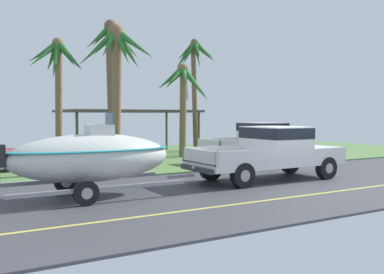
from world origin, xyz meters
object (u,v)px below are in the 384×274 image
(palm_tree_far_right, at_px, (58,68))
(carport_awning, at_px, (128,112))
(palm_tree_far_left, at_px, (113,60))
(parked_pickup_background, at_px, (262,140))
(palm_tree_mid, at_px, (194,65))
(boat_on_trailer, at_px, (91,157))
(palm_tree_near_left, at_px, (118,61))
(pickup_truck_towing, at_px, (275,150))
(palm_tree_near_right, at_px, (184,88))

(palm_tree_far_right, bearing_deg, carport_awning, 29.39)
(carport_awning, bearing_deg, palm_tree_far_left, -121.20)
(parked_pickup_background, relative_size, palm_tree_mid, 0.81)
(boat_on_trailer, bearing_deg, palm_tree_far_left, 66.02)
(boat_on_trailer, relative_size, palm_tree_far_right, 0.99)
(boat_on_trailer, height_order, palm_tree_far_right, palm_tree_far_right)
(palm_tree_mid, bearing_deg, palm_tree_near_left, -138.22)
(pickup_truck_towing, height_order, palm_tree_near_right, palm_tree_near_right)
(boat_on_trailer, height_order, palm_tree_near_right, palm_tree_near_right)
(boat_on_trailer, bearing_deg, carport_awning, 63.59)
(palm_tree_mid, bearing_deg, boat_on_trailer, -131.35)
(palm_tree_far_left, bearing_deg, boat_on_trailer, -113.98)
(pickup_truck_towing, xyz_separation_m, boat_on_trailer, (-6.67, 0.00, 0.06))
(pickup_truck_towing, height_order, boat_on_trailer, boat_on_trailer)
(pickup_truck_towing, distance_m, palm_tree_mid, 12.82)
(palm_tree_near_left, bearing_deg, carport_awning, 65.13)
(boat_on_trailer, relative_size, palm_tree_near_right, 1.16)
(carport_awning, bearing_deg, parked_pickup_background, -57.58)
(pickup_truck_towing, bearing_deg, palm_tree_far_right, 121.95)
(pickup_truck_towing, height_order, palm_tree_far_left, palm_tree_far_left)
(carport_awning, bearing_deg, palm_tree_far_right, -150.61)
(palm_tree_far_left, distance_m, palm_tree_far_right, 2.55)
(palm_tree_near_left, bearing_deg, palm_tree_near_right, 36.13)
(parked_pickup_background, height_order, palm_tree_far_right, palm_tree_far_right)
(pickup_truck_towing, xyz_separation_m, palm_tree_mid, (3.48, 11.53, 4.38))
(pickup_truck_towing, xyz_separation_m, palm_tree_near_right, (1.00, 8.48, 2.71))
(pickup_truck_towing, bearing_deg, palm_tree_mid, 73.19)
(boat_on_trailer, bearing_deg, pickup_truck_towing, -0.00)
(palm_tree_far_right, bearing_deg, palm_tree_far_left, -26.85)
(palm_tree_far_right, bearing_deg, pickup_truck_towing, -58.05)
(palm_tree_near_left, xyz_separation_m, palm_tree_mid, (7.56, 6.76, 0.97))
(carport_awning, bearing_deg, pickup_truck_towing, -84.73)
(carport_awning, xyz_separation_m, palm_tree_mid, (4.53, 0.21, 2.96))
(carport_awning, bearing_deg, palm_tree_near_right, -54.29)
(palm_tree_mid, bearing_deg, palm_tree_far_right, -163.16)
(palm_tree_near_left, xyz_separation_m, palm_tree_near_right, (5.08, 3.71, -0.70))
(pickup_truck_towing, xyz_separation_m, palm_tree_far_right, (-5.50, 8.81, 3.44))
(pickup_truck_towing, distance_m, carport_awning, 11.46)
(pickup_truck_towing, bearing_deg, palm_tree_near_right, 83.29)
(parked_pickup_background, bearing_deg, palm_tree_far_left, 154.73)
(pickup_truck_towing, relative_size, palm_tree_far_right, 1.00)
(carport_awning, height_order, palm_tree_mid, palm_tree_mid)
(palm_tree_near_right, distance_m, palm_tree_far_left, 4.47)
(parked_pickup_background, xyz_separation_m, palm_tree_far_right, (-8.70, 4.18, 3.42))
(pickup_truck_towing, bearing_deg, palm_tree_far_left, 112.95)
(parked_pickup_background, height_order, palm_tree_far_left, palm_tree_far_left)
(palm_tree_near_right, xyz_separation_m, palm_tree_far_right, (-6.49, 0.33, 0.73))
(carport_awning, relative_size, palm_tree_near_right, 1.48)
(palm_tree_near_right, height_order, palm_tree_far_right, palm_tree_far_right)
(palm_tree_near_left, relative_size, palm_tree_far_left, 0.88)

